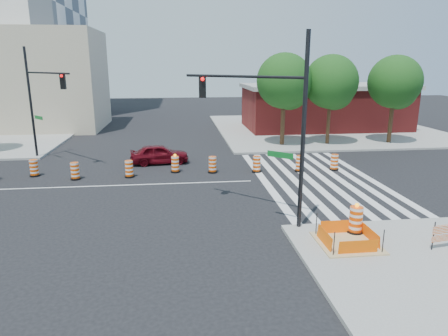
{
  "coord_description": "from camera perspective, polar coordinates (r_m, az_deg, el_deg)",
  "views": [
    {
      "loc": [
        2.83,
        -22.06,
        6.66
      ],
      "look_at": [
        5.17,
        -2.15,
        1.4
      ],
      "focal_mm": 32.0,
      "sensor_mm": 36.0,
      "label": 1
    }
  ],
  "objects": [
    {
      "name": "signal_pole_se",
      "position": [
        16.46,
        6.2,
        7.93
      ],
      "size": [
        4.48,
        3.96,
        7.73
      ],
      "rotation": [
        0.0,
        0.0,
        2.42
      ],
      "color": "black",
      "rests_on": "ground"
    },
    {
      "name": "median_drum_4",
      "position": [
        24.69,
        -13.39,
        -0.2
      ],
      "size": [
        0.6,
        0.6,
        1.02
      ],
      "color": "black",
      "rests_on": "ground"
    },
    {
      "name": "beige_midrise",
      "position": [
        46.52,
        -25.82,
        11.23
      ],
      "size": [
        14.0,
        10.0,
        10.0
      ],
      "primitive_type": "cube",
      "color": "#BFB092",
      "rests_on": "ground"
    },
    {
      "name": "tree_north_d",
      "position": [
        34.2,
        15.07,
        11.39
      ],
      "size": [
        4.36,
        4.36,
        7.41
      ],
      "color": "#382314",
      "rests_on": "ground"
    },
    {
      "name": "brick_storefront",
      "position": [
        43.05,
        14.12,
        8.48
      ],
      "size": [
        16.5,
        8.5,
        4.6
      ],
      "color": "maroon",
      "rests_on": "ground"
    },
    {
      "name": "median_drum_2",
      "position": [
        26.84,
        -25.49,
        -0.07
      ],
      "size": [
        0.6,
        0.6,
        1.02
      ],
      "color": "black",
      "rests_on": "ground"
    },
    {
      "name": "ground",
      "position": [
        23.22,
        -13.43,
        -2.39
      ],
      "size": [
        120.0,
        120.0,
        0.0
      ],
      "primitive_type": "plane",
      "color": "black",
      "rests_on": "ground"
    },
    {
      "name": "tree_north_c",
      "position": [
        33.02,
        8.65,
        11.76
      ],
      "size": [
        4.43,
        4.43,
        7.54
      ],
      "color": "#382314",
      "rests_on": "ground"
    },
    {
      "name": "tree_north_e",
      "position": [
        36.46,
        23.22,
        10.86
      ],
      "size": [
        4.34,
        4.34,
        7.38
      ],
      "color": "#382314",
      "rests_on": "ground"
    },
    {
      "name": "crosswalk_east",
      "position": [
        24.43,
        12.99,
        -1.49
      ],
      "size": [
        6.75,
        13.5,
        0.01
      ],
      "color": "silver",
      "rests_on": "ground"
    },
    {
      "name": "pit_drum",
      "position": [
        16.63,
        18.3,
        -7.19
      ],
      "size": [
        0.64,
        0.64,
        1.26
      ],
      "color": "black",
      "rests_on": "ground"
    },
    {
      "name": "median_drum_3",
      "position": [
        25.14,
        -20.51,
        -0.49
      ],
      "size": [
        0.6,
        0.6,
        1.02
      ],
      "color": "black",
      "rests_on": "ground"
    },
    {
      "name": "sidewalk_ne",
      "position": [
        43.34,
        13.94,
        5.53
      ],
      "size": [
        22.0,
        22.0,
        0.15
      ],
      "primitive_type": "cube",
      "color": "gray",
      "rests_on": "ground"
    },
    {
      "name": "excavation_pit",
      "position": [
        15.81,
        17.19,
        -10.03
      ],
      "size": [
        2.2,
        2.2,
        0.9
      ],
      "color": "tan",
      "rests_on": "ground"
    },
    {
      "name": "barricade",
      "position": [
        16.56,
        28.8,
        -8.17
      ],
      "size": [
        0.91,
        0.2,
        1.07
      ],
      "rotation": [
        0.0,
        0.0,
        0.17
      ],
      "color": "#E34A04",
      "rests_on": "ground"
    },
    {
      "name": "signal_pole_nw",
      "position": [
        30.06,
        -24.8,
        9.62
      ],
      "size": [
        3.99,
        4.36,
        7.64
      ],
      "rotation": [
        0.0,
        0.0,
        -0.83
      ],
      "color": "black",
      "rests_on": "ground"
    },
    {
      "name": "lane_centerline",
      "position": [
        23.21,
        -13.43,
        -2.37
      ],
      "size": [
        14.0,
        0.12,
        0.01
      ],
      "primitive_type": "cube",
      "color": "silver",
      "rests_on": "ground"
    },
    {
      "name": "median_drum_6",
      "position": [
        25.05,
        -1.65,
        0.41
      ],
      "size": [
        0.6,
        0.6,
        1.02
      ],
      "color": "black",
      "rests_on": "ground"
    },
    {
      "name": "red_coupe",
      "position": [
        27.62,
        -9.21,
        1.99
      ],
      "size": [
        4.09,
        1.99,
        1.35
      ],
      "primitive_type": "imported",
      "rotation": [
        0.0,
        0.0,
        1.68
      ],
      "color": "#54070F",
      "rests_on": "ground"
    },
    {
      "name": "median_drum_5",
      "position": [
        25.31,
        -6.98,
        0.48
      ],
      "size": [
        0.6,
        0.6,
        1.18
      ],
      "color": "black",
      "rests_on": "ground"
    },
    {
      "name": "median_drum_7",
      "position": [
        25.22,
        4.69,
        0.46
      ],
      "size": [
        0.6,
        0.6,
        1.02
      ],
      "color": "black",
      "rests_on": "ground"
    },
    {
      "name": "median_drum_8",
      "position": [
        25.74,
        10.74,
        0.54
      ],
      "size": [
        0.6,
        0.6,
        1.02
      ],
      "color": "black",
      "rests_on": "ground"
    },
    {
      "name": "median_drum_9",
      "position": [
        26.61,
        15.48,
        0.73
      ],
      "size": [
        0.6,
        0.6,
        1.02
      ],
      "color": "black",
      "rests_on": "ground"
    }
  ]
}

